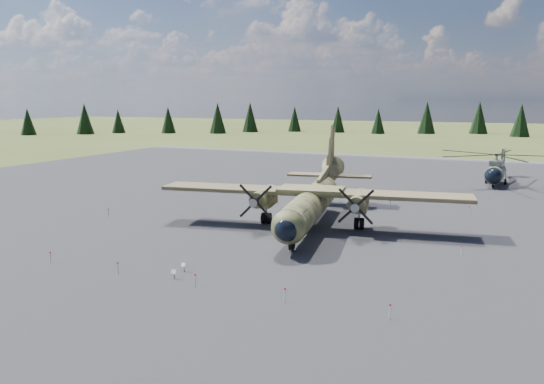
% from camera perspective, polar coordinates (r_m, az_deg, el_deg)
% --- Properties ---
extents(ground, '(500.00, 500.00, 0.00)m').
position_cam_1_polar(ground, '(45.90, -1.37, -4.54)').
color(ground, '#59642C').
rests_on(ground, ground).
extents(apron, '(120.00, 120.00, 0.04)m').
position_cam_1_polar(apron, '(54.87, 3.10, -2.16)').
color(apron, '#5A5A5F').
rests_on(apron, ground).
extents(transport_plane, '(27.90, 25.13, 9.19)m').
position_cam_1_polar(transport_plane, '(48.72, 4.43, -0.54)').
color(transport_plane, '#333B20').
rests_on(transport_plane, ground).
extents(helicopter_near, '(17.91, 20.43, 4.30)m').
position_cam_1_polar(helicopter_near, '(77.78, 23.01, 2.91)').
color(helicopter_near, slate).
rests_on(helicopter_near, ground).
extents(info_placard_left, '(0.42, 0.21, 0.63)m').
position_cam_1_polar(info_placard_left, '(35.18, -10.49, -8.53)').
color(info_placard_left, gray).
rests_on(info_placard_left, ground).
extents(info_placard_right, '(0.42, 0.26, 0.61)m').
position_cam_1_polar(info_placard_right, '(36.53, -9.48, -7.82)').
color(info_placard_right, gray).
rests_on(info_placard_right, ground).
extents(barrier_fence, '(33.12, 29.62, 0.85)m').
position_cam_1_polar(barrier_fence, '(45.91, -1.93, -3.89)').
color(barrier_fence, white).
rests_on(barrier_fence, ground).
extents(treeline, '(313.03, 316.40, 10.99)m').
position_cam_1_polar(treeline, '(48.74, 5.50, 2.09)').
color(treeline, black).
rests_on(treeline, ground).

